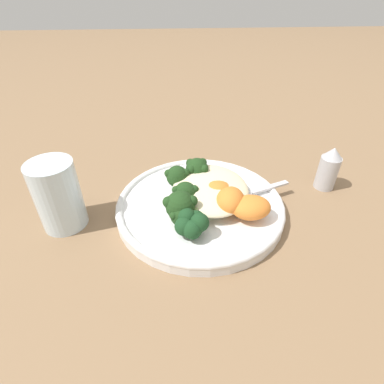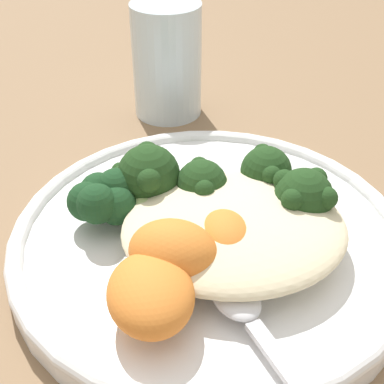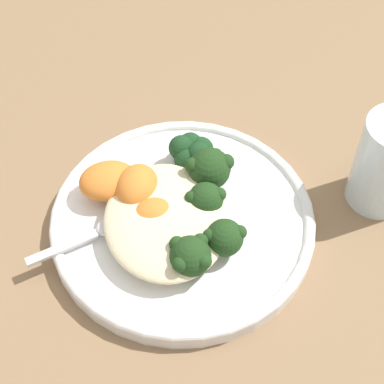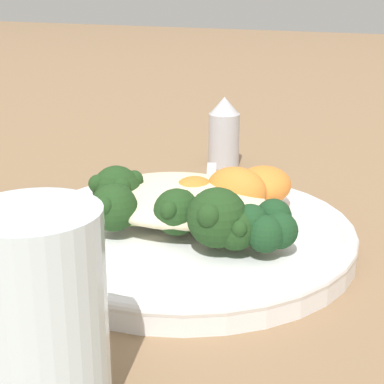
{
  "view_description": "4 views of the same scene",
  "coord_description": "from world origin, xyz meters",
  "px_view_note": "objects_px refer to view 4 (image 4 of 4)",
  "views": [
    {
      "loc": [
        0.36,
        -0.06,
        0.32
      ],
      "look_at": [
        -0.02,
        -0.03,
        0.04
      ],
      "focal_mm": 28.0,
      "sensor_mm": 36.0,
      "label": 1
    },
    {
      "loc": [
        0.03,
        0.25,
        0.25
      ],
      "look_at": [
        -0.0,
        -0.01,
        0.06
      ],
      "focal_mm": 50.0,
      "sensor_mm": 36.0,
      "label": 2
    },
    {
      "loc": [
        -0.39,
        0.02,
        0.55
      ],
      "look_at": [
        -0.0,
        -0.03,
        0.04
      ],
      "focal_mm": 60.0,
      "sensor_mm": 36.0,
      "label": 3
    },
    {
      "loc": [
        0.17,
        -0.45,
        0.21
      ],
      "look_at": [
        -0.01,
        -0.01,
        0.04
      ],
      "focal_mm": 60.0,
      "sensor_mm": 36.0,
      "label": 4
    }
  ],
  "objects_px": {
    "quinoa_mound": "(182,197)",
    "sweet_potato_chunk_1": "(236,189)",
    "broccoli_stalk_4": "(233,224)",
    "plate": "(186,235)",
    "broccoli_stalk_2": "(186,212)",
    "broccoli_stalk_0": "(134,193)",
    "kale_tuft": "(265,225)",
    "water_glass": "(41,315)",
    "broccoli_stalk_3": "(218,217)",
    "sweet_potato_chunk_2": "(263,185)",
    "broccoli_stalk_1": "(129,209)",
    "salt_shaker": "(224,132)",
    "sweet_potato_chunk_0": "(193,194)",
    "spoon": "(211,187)"
  },
  "relations": [
    {
      "from": "spoon",
      "to": "salt_shaker",
      "type": "bearing_deg",
      "value": -4.62
    },
    {
      "from": "plate",
      "to": "salt_shaker",
      "type": "height_order",
      "value": "salt_shaker"
    },
    {
      "from": "broccoli_stalk_0",
      "to": "broccoli_stalk_2",
      "type": "distance_m",
      "value": 0.06
    },
    {
      "from": "broccoli_stalk_1",
      "to": "water_glass",
      "type": "xyz_separation_m",
      "value": [
        0.05,
        -0.18,
        0.02
      ]
    },
    {
      "from": "quinoa_mound",
      "to": "salt_shaker",
      "type": "distance_m",
      "value": 0.21
    },
    {
      "from": "broccoli_stalk_1",
      "to": "sweet_potato_chunk_2",
      "type": "xyz_separation_m",
      "value": [
        0.08,
        0.1,
        -0.0
      ]
    },
    {
      "from": "broccoli_stalk_0",
      "to": "sweet_potato_chunk_2",
      "type": "height_order",
      "value": "broccoli_stalk_0"
    },
    {
      "from": "quinoa_mound",
      "to": "broccoli_stalk_2",
      "type": "height_order",
      "value": "broccoli_stalk_2"
    },
    {
      "from": "spoon",
      "to": "broccoli_stalk_0",
      "type": "bearing_deg",
      "value": 133.93
    },
    {
      "from": "broccoli_stalk_4",
      "to": "spoon",
      "type": "distance_m",
      "value": 0.12
    },
    {
      "from": "broccoli_stalk_4",
      "to": "sweet_potato_chunk_2",
      "type": "relative_size",
      "value": 1.38
    },
    {
      "from": "plate",
      "to": "sweet_potato_chunk_1",
      "type": "distance_m",
      "value": 0.06
    },
    {
      "from": "broccoli_stalk_2",
      "to": "broccoli_stalk_4",
      "type": "height_order",
      "value": "broccoli_stalk_2"
    },
    {
      "from": "broccoli_stalk_2",
      "to": "sweet_potato_chunk_2",
      "type": "bearing_deg",
      "value": -174.42
    },
    {
      "from": "salt_shaker",
      "to": "broccoli_stalk_3",
      "type": "bearing_deg",
      "value": -70.99
    },
    {
      "from": "broccoli_stalk_3",
      "to": "sweet_potato_chunk_0",
      "type": "relative_size",
      "value": 2.31
    },
    {
      "from": "plate",
      "to": "broccoli_stalk_3",
      "type": "distance_m",
      "value": 0.05
    },
    {
      "from": "water_glass",
      "to": "broccoli_stalk_2",
      "type": "bearing_deg",
      "value": 92.05
    },
    {
      "from": "sweet_potato_chunk_0",
      "to": "broccoli_stalk_4",
      "type": "bearing_deg",
      "value": -43.07
    },
    {
      "from": "broccoli_stalk_2",
      "to": "broccoli_stalk_4",
      "type": "bearing_deg",
      "value": 112.32
    },
    {
      "from": "broccoli_stalk_0",
      "to": "spoon",
      "type": "distance_m",
      "value": 0.09
    },
    {
      "from": "quinoa_mound",
      "to": "sweet_potato_chunk_1",
      "type": "distance_m",
      "value": 0.05
    },
    {
      "from": "plate",
      "to": "salt_shaker",
      "type": "distance_m",
      "value": 0.24
    },
    {
      "from": "kale_tuft",
      "to": "sweet_potato_chunk_0",
      "type": "bearing_deg",
      "value": 147.87
    },
    {
      "from": "quinoa_mound",
      "to": "broccoli_stalk_4",
      "type": "distance_m",
      "value": 0.07
    },
    {
      "from": "broccoli_stalk_2",
      "to": "sweet_potato_chunk_1",
      "type": "distance_m",
      "value": 0.06
    },
    {
      "from": "plate",
      "to": "water_glass",
      "type": "distance_m",
      "value": 0.22
    },
    {
      "from": "broccoli_stalk_1",
      "to": "kale_tuft",
      "type": "bearing_deg",
      "value": 146.45
    },
    {
      "from": "sweet_potato_chunk_0",
      "to": "kale_tuft",
      "type": "distance_m",
      "value": 0.09
    },
    {
      "from": "broccoli_stalk_3",
      "to": "spoon",
      "type": "bearing_deg",
      "value": -169.21
    },
    {
      "from": "quinoa_mound",
      "to": "water_glass",
      "type": "xyz_separation_m",
      "value": [
        0.03,
        -0.23,
        0.02
      ]
    },
    {
      "from": "plate",
      "to": "broccoli_stalk_4",
      "type": "bearing_deg",
      "value": -22.98
    },
    {
      "from": "kale_tuft",
      "to": "salt_shaker",
      "type": "distance_m",
      "value": 0.28
    },
    {
      "from": "broccoli_stalk_0",
      "to": "kale_tuft",
      "type": "bearing_deg",
      "value": 155.95
    },
    {
      "from": "broccoli_stalk_0",
      "to": "salt_shaker",
      "type": "height_order",
      "value": "salt_shaker"
    },
    {
      "from": "plate",
      "to": "broccoli_stalk_1",
      "type": "height_order",
      "value": "broccoli_stalk_1"
    },
    {
      "from": "broccoli_stalk_3",
      "to": "spoon",
      "type": "xyz_separation_m",
      "value": [
        -0.05,
        0.11,
        -0.02
      ]
    },
    {
      "from": "broccoli_stalk_3",
      "to": "sweet_potato_chunk_2",
      "type": "relative_size",
      "value": 1.78
    },
    {
      "from": "broccoli_stalk_1",
      "to": "water_glass",
      "type": "distance_m",
      "value": 0.19
    },
    {
      "from": "plate",
      "to": "broccoli_stalk_0",
      "type": "distance_m",
      "value": 0.06
    },
    {
      "from": "broccoli_stalk_0",
      "to": "quinoa_mound",
      "type": "bearing_deg",
      "value": -164.27
    },
    {
      "from": "broccoli_stalk_2",
      "to": "sweet_potato_chunk_1",
      "type": "height_order",
      "value": "sweet_potato_chunk_1"
    },
    {
      "from": "sweet_potato_chunk_2",
      "to": "plate",
      "type": "bearing_deg",
      "value": -120.77
    },
    {
      "from": "plate",
      "to": "broccoli_stalk_2",
      "type": "xyz_separation_m",
      "value": [
        0.01,
        -0.02,
        0.03
      ]
    },
    {
      "from": "broccoli_stalk_1",
      "to": "salt_shaker",
      "type": "xyz_separation_m",
      "value": [
        -0.02,
        0.26,
        0.0
      ]
    },
    {
      "from": "broccoli_stalk_2",
      "to": "broccoli_stalk_3",
      "type": "bearing_deg",
      "value": 98.88
    },
    {
      "from": "broccoli_stalk_0",
      "to": "spoon",
      "type": "relative_size",
      "value": 1.17
    },
    {
      "from": "broccoli_stalk_4",
      "to": "plate",
      "type": "bearing_deg",
      "value": -139.03
    },
    {
      "from": "water_glass",
      "to": "salt_shaker",
      "type": "relative_size",
      "value": 1.35
    },
    {
      "from": "broccoli_stalk_3",
      "to": "sweet_potato_chunk_0",
      "type": "bearing_deg",
      "value": -155.1
    }
  ]
}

